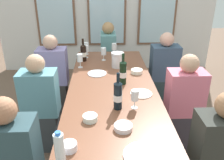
{
  "coord_description": "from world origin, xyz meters",
  "views": [
    {
      "loc": [
        -0.1,
        -2.23,
        1.86
      ],
      "look_at": [
        0.0,
        0.1,
        0.79
      ],
      "focal_mm": 38.68,
      "sensor_mm": 36.0,
      "label": 1
    }
  ],
  "objects": [
    {
      "name": "ground_plane",
      "position": [
        0.0,
        0.0,
        0.0
      ],
      "size": [
        12.0,
        12.0,
        0.0
      ],
      "primitive_type": "plane",
      "color": "brown"
    },
    {
      "name": "wine_bottle_2",
      "position": [
        0.12,
        0.11,
        0.87
      ],
      "size": [
        0.08,
        0.08,
        0.34
      ],
      "color": "black",
      "rests_on": "dining_table"
    },
    {
      "name": "wine_glass_5",
      "position": [
        -0.08,
        0.86,
        0.86
      ],
      "size": [
        0.07,
        0.07,
        0.17
      ],
      "color": "white",
      "rests_on": "dining_table"
    },
    {
      "name": "white_plate_2",
      "position": [
        0.28,
        -0.14,
        0.74
      ],
      "size": [
        0.21,
        0.21,
        0.01
      ],
      "primitive_type": "cylinder",
      "color": "white",
      "rests_on": "dining_table"
    },
    {
      "name": "tasting_bowl_2",
      "position": [
        -0.33,
        -0.92,
        0.77
      ],
      "size": [
        0.11,
        0.11,
        0.05
      ],
      "primitive_type": "cylinder",
      "color": "white",
      "rests_on": "dining_table"
    },
    {
      "name": "wine_bottle_1",
      "position": [
        -0.35,
        0.85,
        0.85
      ],
      "size": [
        0.08,
        0.08,
        0.3
      ],
      "color": "black",
      "rests_on": "dining_table"
    },
    {
      "name": "wine_glass_1",
      "position": [
        0.18,
        -0.39,
        0.86
      ],
      "size": [
        0.07,
        0.07,
        0.17
      ],
      "color": "white",
      "rests_on": "dining_table"
    },
    {
      "name": "tasting_bowl_0",
      "position": [
        0.05,
        -0.71,
        0.76
      ],
      "size": [
        0.14,
        0.14,
        0.04
      ],
      "primitive_type": "cylinder",
      "color": "white",
      "rests_on": "dining_table"
    },
    {
      "name": "water_bottle",
      "position": [
        -0.37,
        -1.04,
        0.85
      ],
      "size": [
        0.06,
        0.06,
        0.24
      ],
      "color": "white",
      "rests_on": "dining_table"
    },
    {
      "name": "seated_person_3",
      "position": [
        0.76,
        0.86,
        0.53
      ],
      "size": [
        0.38,
        0.24,
        1.11
      ],
      "color": "#27393B",
      "rests_on": "ground"
    },
    {
      "name": "seated_person_2",
      "position": [
        -0.76,
        0.79,
        0.53
      ],
      "size": [
        0.38,
        0.24,
        1.11
      ],
      "color": "#302E2D",
      "rests_on": "ground"
    },
    {
      "name": "seated_person_6",
      "position": [
        0.0,
        1.58,
        0.53
      ],
      "size": [
        0.24,
        0.38,
        1.11
      ],
      "color": "#21343B",
      "rests_on": "ground"
    },
    {
      "name": "metal_pitcher",
      "position": [
        0.09,
        0.6,
        0.84
      ],
      "size": [
        0.16,
        0.16,
        0.19
      ],
      "color": "silver",
      "rests_on": "dining_table"
    },
    {
      "name": "tasting_bowl_1",
      "position": [
        0.31,
        0.39,
        0.76
      ],
      "size": [
        0.14,
        0.14,
        0.05
      ],
      "primitive_type": "cylinder",
      "color": "white",
      "rests_on": "dining_table"
    },
    {
      "name": "seated_person_1",
      "position": [
        0.76,
        -0.04,
        0.53
      ],
      "size": [
        0.38,
        0.24,
        1.11
      ],
      "color": "#343038",
      "rests_on": "ground"
    },
    {
      "name": "wine_bottle_0",
      "position": [
        0.03,
        -0.4,
        0.87
      ],
      "size": [
        0.08,
        0.08,
        0.34
      ],
      "color": "black",
      "rests_on": "dining_table"
    },
    {
      "name": "wine_glass_0",
      "position": [
        -0.32,
        0.97,
        0.86
      ],
      "size": [
        0.07,
        0.07,
        0.17
      ],
      "color": "white",
      "rests_on": "dining_table"
    },
    {
      "name": "wine_glass_3",
      "position": [
        -0.38,
        0.6,
        0.86
      ],
      "size": [
        0.07,
        0.07,
        0.17
      ],
      "color": "white",
      "rests_on": "dining_table"
    },
    {
      "name": "wine_glass_2",
      "position": [
        -0.32,
        1.12,
        0.86
      ],
      "size": [
        0.07,
        0.07,
        0.17
      ],
      "color": "white",
      "rests_on": "dining_table"
    },
    {
      "name": "white_plate_1",
      "position": [
        0.16,
        -1.0,
        0.74
      ],
      "size": [
        0.27,
        0.27,
        0.01
      ],
      "primitive_type": "cylinder",
      "color": "white",
      "rests_on": "dining_table"
    },
    {
      "name": "tasting_bowl_3",
      "position": [
        -0.21,
        -0.58,
        0.76
      ],
      "size": [
        0.12,
        0.12,
        0.05
      ],
      "primitive_type": "cylinder",
      "color": "white",
      "rests_on": "dining_table"
    },
    {
      "name": "white_plate_0",
      "position": [
        -0.16,
        0.39,
        0.74
      ],
      "size": [
        0.22,
        0.22,
        0.01
      ],
      "primitive_type": "cylinder",
      "color": "white",
      "rests_on": "dining_table"
    },
    {
      "name": "seated_person_0",
      "position": [
        -0.76,
        0.02,
        0.53
      ],
      "size": [
        0.38,
        0.24,
        1.11
      ],
      "color": "#32383C",
      "rests_on": "ground"
    },
    {
      "name": "wine_glass_4",
      "position": [
        0.07,
        1.06,
        0.86
      ],
      "size": [
        0.07,
        0.07,
        0.17
      ],
      "color": "white",
      "rests_on": "dining_table"
    },
    {
      "name": "dining_table",
      "position": [
        0.0,
        0.0,
        0.67
      ],
      "size": [
        0.91,
        2.46,
        0.74
      ],
      "color": "brown",
      "rests_on": "ground"
    }
  ]
}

